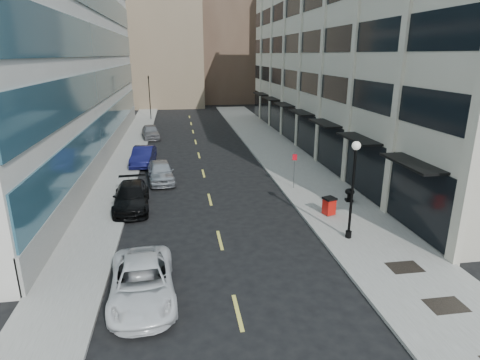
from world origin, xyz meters
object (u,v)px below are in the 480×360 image
object	(u,v)px
traffic_signal	(148,79)
car_white_van	(142,282)
trash_bin	(329,205)
lamppost	(353,181)
sign_post	(294,165)
car_blue_sedan	(143,156)
car_black_pickup	(131,197)
urn_planter	(350,193)
car_grey_sedan	(151,132)
car_silver_sedan	(161,172)

from	to	relation	value
traffic_signal	car_white_van	distance (m)	44.92
trash_bin	lamppost	xyz separation A→B (m)	(-0.11, -3.03, 2.41)
traffic_signal	sign_post	bearing A→B (deg)	-70.99
car_blue_sedan	sign_post	bearing A→B (deg)	-32.92
car_black_pickup	sign_post	xyz separation A→B (m)	(10.67, 1.79, 1.05)
car_white_van	sign_post	size ratio (longest dim) A/B	2.02
car_white_van	car_blue_sedan	distance (m)	19.97
sign_post	car_white_van	bearing A→B (deg)	-108.37
lamppost	car_white_van	bearing A→B (deg)	-159.93
car_white_van	trash_bin	distance (m)	11.96
car_blue_sedan	urn_planter	distance (m)	17.57
sign_post	car_blue_sedan	bearing A→B (deg)	162.46
car_grey_sedan	sign_post	bearing A→B (deg)	-69.29
car_white_van	urn_planter	world-z (taller)	car_white_van
trash_bin	sign_post	size ratio (longest dim) A/B	0.41
traffic_signal	car_silver_sedan	size ratio (longest dim) A/B	1.53
traffic_signal	car_silver_sedan	distance (m)	30.14
sign_post	urn_planter	world-z (taller)	sign_post
traffic_signal	lamppost	xyz separation A→B (m)	(11.90, -41.00, -2.60)
car_grey_sedan	urn_planter	xyz separation A→B (m)	(13.40, -22.60, -0.12)
car_silver_sedan	trash_bin	size ratio (longest dim) A/B	4.37
urn_planter	car_white_van	bearing A→B (deg)	-144.61
car_black_pickup	trash_bin	bearing A→B (deg)	-18.71
traffic_signal	car_grey_sedan	distance (m)	14.34
trash_bin	urn_planter	world-z (taller)	trash_bin
car_black_pickup	car_blue_sedan	size ratio (longest dim) A/B	1.08
traffic_signal	car_silver_sedan	xyz separation A→B (m)	(2.30, -29.64, -4.94)
lamppost	urn_planter	xyz separation A→B (m)	(2.20, 4.96, -2.47)
lamppost	sign_post	world-z (taller)	lamppost
lamppost	sign_post	size ratio (longest dim) A/B	1.97
car_silver_sedan	sign_post	xyz separation A→B (m)	(9.07, -3.36, 1.01)
car_black_pickup	lamppost	distance (m)	13.02
lamppost	urn_planter	world-z (taller)	lamppost
car_grey_sedan	sign_post	world-z (taller)	sign_post
car_silver_sedan	urn_planter	xyz separation A→B (m)	(11.80, -6.40, -0.13)
car_white_van	lamppost	xyz separation A→B (m)	(9.85, 3.60, 2.40)
traffic_signal	urn_planter	world-z (taller)	traffic_signal
trash_bin	lamppost	bearing A→B (deg)	-109.69
urn_planter	trash_bin	bearing A→B (deg)	-137.30
car_blue_sedan	trash_bin	xyz separation A→B (m)	(11.31, -13.29, -0.06)
car_blue_sedan	lamppost	bearing A→B (deg)	-50.49
car_white_van	car_silver_sedan	world-z (taller)	car_silver_sedan
car_black_pickup	car_white_van	bearing A→B (deg)	-85.19
traffic_signal	trash_bin	xyz separation A→B (m)	(12.01, -37.97, -5.01)
car_silver_sedan	trash_bin	distance (m)	12.79
car_blue_sedan	lamppost	world-z (taller)	lamppost
car_silver_sedan	lamppost	bearing A→B (deg)	-55.90
car_grey_sedan	car_white_van	bearing A→B (deg)	-95.41
car_grey_sedan	trash_bin	distance (m)	27.01
car_blue_sedan	car_grey_sedan	bearing A→B (deg)	95.05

